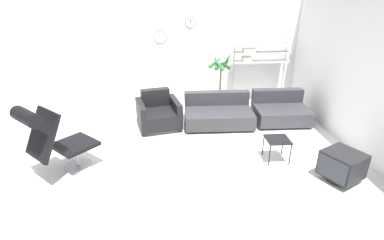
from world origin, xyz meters
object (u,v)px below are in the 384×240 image
lounge_chair (51,135)px  armchair_red (158,114)px  side_table (277,141)px  potted_plant (220,84)px  crt_television (342,166)px  couch_low (218,114)px  couch_second (280,111)px  shelf_unit (256,53)px

lounge_chair → armchair_red: lounge_chair is taller
side_table → potted_plant: bearing=101.2°
potted_plant → crt_television: bearing=-68.6°
side_table → crt_television: (0.78, -0.67, -0.10)m
armchair_red → couch_low: size_ratio=0.69×
couch_low → side_table: couch_low is taller
couch_low → lounge_chair: bearing=33.2°
couch_second → shelf_unit: (-0.28, 1.23, 1.04)m
couch_low → shelf_unit: 1.99m
couch_low → couch_second: size_ratio=1.25×
armchair_red → potted_plant: potted_plant is taller
couch_second → side_table: size_ratio=2.91×
couch_second → potted_plant: size_ratio=0.85×
side_table → crt_television: crt_television is taller
armchair_red → potted_plant: bearing=-155.4°
couch_second → crt_television: 2.29m
couch_second → crt_television: size_ratio=1.66×
potted_plant → shelf_unit: (0.89, 0.18, 0.70)m
shelf_unit → armchair_red: bearing=-151.3°
potted_plant → shelf_unit: size_ratio=0.75×
lounge_chair → shelf_unit: shelf_unit is taller
potted_plant → side_table: bearing=-78.8°
lounge_chair → crt_television: size_ratio=1.71×
couch_low → armchair_red: bearing=3.2°
lounge_chair → couch_second: (4.22, 1.80, -0.49)m
crt_television → potted_plant: bearing=-6.5°
lounge_chair → crt_television: (4.35, -0.49, -0.46)m
side_table → crt_television: 1.03m
lounge_chair → armchair_red: (1.54, 1.71, -0.44)m
couch_second → shelf_unit: shelf_unit is taller
potted_plant → shelf_unit: bearing=11.3°
side_table → potted_plant: size_ratio=0.29×
crt_television → potted_plant: (-1.31, 3.33, 0.31)m
armchair_red → shelf_unit: bearing=-163.8°
lounge_chair → armchair_red: size_ratio=1.20×
couch_second → crt_television: (0.13, -2.29, 0.03)m
potted_plant → shelf_unit: 1.15m
crt_television → armchair_red: bearing=24.1°
armchair_red → potted_plant: size_ratio=0.73×
couch_second → shelf_unit: size_ratio=0.64×
couch_low → crt_television: couch_low is taller
lounge_chair → shelf_unit: bearing=80.8°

